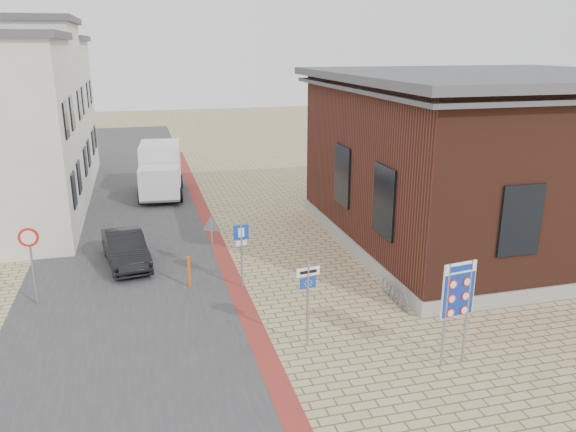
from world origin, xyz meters
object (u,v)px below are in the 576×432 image
border_sign (458,292)px  parking_sign (241,245)px  box_truck (161,170)px  essen_sign (308,291)px  sedan (126,249)px  bollard (189,272)px

border_sign → parking_sign: border_sign is taller
box_truck → essen_sign: size_ratio=2.18×
sedan → essen_sign: size_ratio=1.55×
essen_sign → bollard: bearing=112.1°
box_truck → parking_sign: bearing=-76.6°
box_truck → border_sign: (6.29, -19.10, 0.61)m
sedan → parking_sign: (3.76, -3.16, 0.91)m
box_truck → essen_sign: (2.99, -17.30, 0.22)m
border_sign → essen_sign: (-3.30, 1.80, -0.39)m
border_sign → essen_sign: size_ratio=1.14×
border_sign → parking_sign: (-4.30, 6.00, -0.46)m
box_truck → parking_sign: box_truck is taller
sedan → parking_sign: bearing=-49.3°
sedan → border_sign: (8.06, -9.16, 1.37)m
border_sign → parking_sign: size_ratio=1.22×
box_truck → essen_sign: bearing=-75.5°
border_sign → parking_sign: 7.40m
sedan → parking_sign: 5.00m
essen_sign → border_sign: bearing=-36.4°
border_sign → essen_sign: 3.78m
box_truck → bollard: bearing=-84.0°
parking_sign → bollard: size_ratio=2.07×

